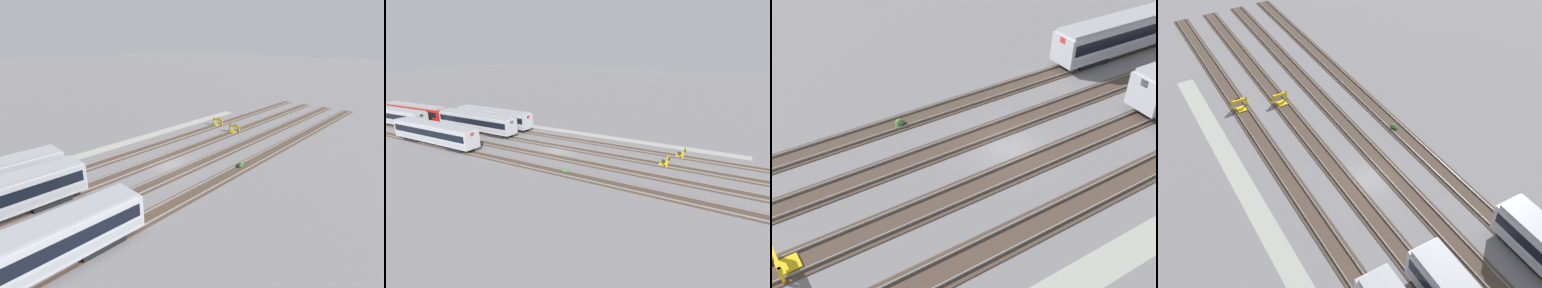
{
  "view_description": "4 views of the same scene",
  "coord_description": "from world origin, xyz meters",
  "views": [
    {
      "loc": [
        23.13,
        25.31,
        15.33
      ],
      "look_at": [
        -3.78,
        0.0,
        1.8
      ],
      "focal_mm": 28.0,
      "sensor_mm": 36.0,
      "label": 1
    },
    {
      "loc": [
        -24.3,
        37.46,
        15.46
      ],
      "look_at": [
        -3.78,
        0.0,
        1.8
      ],
      "focal_mm": 28.0,
      "sensor_mm": 36.0,
      "label": 2
    },
    {
      "loc": [
        -16.12,
        -20.05,
        19.54
      ],
      "look_at": [
        -3.78,
        0.0,
        1.8
      ],
      "focal_mm": 42.0,
      "sensor_mm": 36.0,
      "label": 3
    },
    {
      "loc": [
        25.97,
        -17.46,
        31.59
      ],
      "look_at": [
        -3.78,
        0.0,
        1.8
      ],
      "focal_mm": 42.0,
      "sensor_mm": 36.0,
      "label": 4
    }
  ],
  "objects": [
    {
      "name": "subway_car_front_row_leftmost",
      "position": [
        19.74,
        -2.25,
        2.04
      ],
      "size": [
        18.05,
        3.16,
        3.7
      ],
      "color": "#ADAFB7",
      "rests_on": "ground"
    },
    {
      "name": "rail_track_nearest",
      "position": [
        0.0,
        -6.9,
        0.04
      ],
      "size": [
        90.0,
        2.23,
        0.21
      ],
      "color": "#47382D",
      "rests_on": "ground"
    },
    {
      "name": "rail_track_near_inner",
      "position": [
        0.0,
        -2.3,
        0.04
      ],
      "size": [
        90.0,
        2.24,
        0.21
      ],
      "color": "#47382D",
      "rests_on": "ground"
    },
    {
      "name": "weed_clump",
      "position": [
        -5.47,
        6.61,
        0.24
      ],
      "size": [
        0.92,
        0.7,
        0.64
      ],
      "color": "#427033",
      "rests_on": "ground"
    },
    {
      "name": "subway_car_front_row_right_inner",
      "position": [
        19.74,
        -6.85,
        2.04
      ],
      "size": [
        18.03,
        3.03,
        3.7
      ],
      "color": "#ADAFB7",
      "rests_on": "ground"
    },
    {
      "name": "service_walkway",
      "position": [
        0.0,
        -11.04,
        0.0
      ],
      "size": [
        54.0,
        2.0,
        0.01
      ],
      "primitive_type": "cube",
      "color": "#9E9E93",
      "rests_on": "ground"
    },
    {
      "name": "ground_plane",
      "position": [
        0.0,
        0.0,
        0.0
      ],
      "size": [
        400.0,
        400.0,
        0.0
      ],
      "primitive_type": "plane",
      "color": "slate"
    },
    {
      "name": "bumper_stop_nearest_track",
      "position": [
        -17.68,
        -6.9,
        0.51
      ],
      "size": [
        1.35,
        2.0,
        1.22
      ],
      "color": "gold",
      "rests_on": "ground"
    },
    {
      "name": "bumper_stop_near_inner_track",
      "position": [
        -16.38,
        -2.29,
        0.51
      ],
      "size": [
        1.37,
        2.01,
        1.22
      ],
      "color": "gold",
      "rests_on": "ground"
    },
    {
      "name": "subway_car_front_row_centre",
      "position": [
        38.73,
        2.28,
        2.04
      ],
      "size": [
        18.05,
        3.18,
        3.7
      ],
      "color": "#ADAFB7",
      "rests_on": "ground"
    },
    {
      "name": "rail_track_far_inner",
      "position": [
        0.0,
        6.9,
        0.04
      ],
      "size": [
        90.0,
        2.23,
        0.21
      ],
      "color": "#47382D",
      "rests_on": "ground"
    },
    {
      "name": "subway_car_front_row_rightmost",
      "position": [
        19.74,
        6.86,
        2.04
      ],
      "size": [
        18.02,
        3.0,
        3.7
      ],
      "color": "#ADAFB7",
      "rests_on": "ground"
    },
    {
      "name": "subway_car_front_row_left_inner",
      "position": [
        38.67,
        -2.36,
        2.04
      ],
      "size": [
        18.06,
        3.22,
        3.7
      ],
      "color": "red",
      "rests_on": "ground"
    },
    {
      "name": "rail_track_middle",
      "position": [
        0.0,
        2.3,
        0.04
      ],
      "size": [
        90.0,
        2.24,
        0.21
      ],
      "color": "#47382D",
      "rests_on": "ground"
    }
  ]
}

